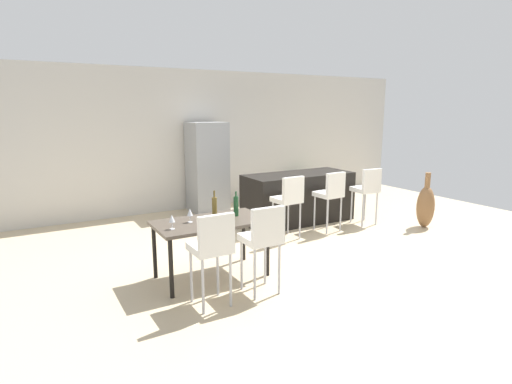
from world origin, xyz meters
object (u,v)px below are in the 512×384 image
(dining_chair_near, at_px, (212,245))
(wine_glass_middle, at_px, (266,210))
(dining_chair_far, at_px, (263,236))
(floor_vase, at_px, (426,206))
(wine_glass_right, at_px, (172,219))
(wine_glass_near, at_px, (190,212))
(bar_chair_left, at_px, (289,198))
(potted_plant, at_px, (305,183))
(wine_bottle_left, at_px, (214,206))
(refrigerator, at_px, (207,167))
(dining_table, at_px, (211,226))
(bar_chair_middle, at_px, (331,192))
(bar_chair_right, at_px, (367,187))
(wine_bottle_far, at_px, (236,206))
(kitchen_island, at_px, (298,198))

(dining_chair_near, bearing_deg, wine_glass_middle, 25.27)
(dining_chair_far, height_order, floor_vase, dining_chair_far)
(wine_glass_right, xyz_separation_m, wine_glass_near, (0.28, 0.17, 0.00))
(bar_chair_left, height_order, potted_plant, bar_chair_left)
(wine_glass_middle, bearing_deg, wine_bottle_left, 130.24)
(wine_bottle_left, bearing_deg, refrigerator, 68.32)
(dining_table, bearing_deg, dining_chair_far, -67.28)
(refrigerator, relative_size, potted_plant, 3.04)
(wine_glass_middle, xyz_separation_m, floor_vase, (3.62, 0.42, -0.47))
(dining_table, bearing_deg, wine_glass_middle, -26.25)
(bar_chair_middle, relative_size, wine_bottle_left, 3.25)
(bar_chair_middle, xyz_separation_m, floor_vase, (1.65, -0.66, -0.31))
(bar_chair_right, distance_m, dining_chair_far, 3.49)
(dining_chair_near, height_order, dining_chair_far, same)
(dining_table, distance_m, potted_plant, 5.03)
(bar_chair_left, relative_size, wine_bottle_far, 3.25)
(wine_bottle_left, bearing_deg, bar_chair_middle, 12.65)
(wine_bottle_left, height_order, wine_glass_right, wine_bottle_left)
(dining_table, distance_m, wine_glass_right, 0.58)
(bar_chair_middle, bearing_deg, dining_table, -163.19)
(kitchen_island, xyz_separation_m, potted_plant, (1.38, 1.62, -0.10))
(wine_bottle_far, distance_m, wine_glass_middle, 0.43)
(kitchen_island, relative_size, wine_glass_near, 11.88)
(kitchen_island, height_order, wine_glass_middle, kitchen_island)
(refrigerator, bearing_deg, wine_bottle_left, -111.68)
(bar_chair_middle, distance_m, dining_table, 2.71)
(bar_chair_middle, height_order, refrigerator, refrigerator)
(bar_chair_middle, bearing_deg, refrigerator, 117.09)
(wine_glass_middle, distance_m, floor_vase, 3.68)
(wine_glass_near, relative_size, floor_vase, 0.17)
(dining_table, xyz_separation_m, wine_glass_near, (-0.25, 0.06, 0.20))
(wine_glass_near, distance_m, floor_vase, 4.51)
(dining_chair_far, xyz_separation_m, floor_vase, (3.93, 0.86, -0.31))
(wine_bottle_left, bearing_deg, wine_glass_right, -153.29)
(refrigerator, distance_m, potted_plant, 2.58)
(dining_table, xyz_separation_m, wine_bottle_far, (0.38, 0.05, 0.20))
(dining_table, relative_size, wine_glass_middle, 7.98)
(bar_chair_left, relative_size, bar_chair_middle, 1.00)
(wine_glass_middle, xyz_separation_m, refrigerator, (0.73, 3.52, 0.06))
(bar_chair_middle, distance_m, wine_bottle_far, 2.34)
(floor_vase, bearing_deg, wine_glass_middle, -173.31)
(dining_table, height_order, refrigerator, refrigerator)
(bar_chair_left, bearing_deg, wine_glass_right, -158.33)
(bar_chair_left, bearing_deg, wine_glass_near, -159.80)
(wine_bottle_far, bearing_deg, dining_table, -172.70)
(wine_glass_right, bearing_deg, wine_bottle_left, 26.71)
(dining_table, height_order, floor_vase, floor_vase)
(bar_chair_left, bearing_deg, dining_table, -155.51)
(wine_bottle_far, height_order, wine_glass_right, wine_bottle_far)
(kitchen_island, xyz_separation_m, dining_table, (-2.49, -1.58, 0.21))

